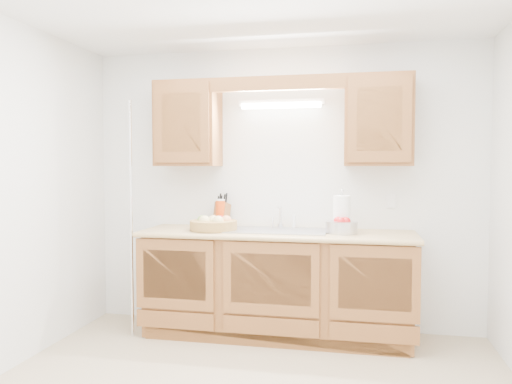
% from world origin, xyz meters
% --- Properties ---
extents(room, '(3.52, 3.50, 2.50)m').
position_xyz_m(room, '(0.00, 0.00, 1.25)').
color(room, tan).
rests_on(room, ground).
extents(base_cabinets, '(2.20, 0.60, 0.86)m').
position_xyz_m(base_cabinets, '(0.00, 1.20, 0.44)').
color(base_cabinets, brown).
rests_on(base_cabinets, ground).
extents(countertop, '(2.30, 0.63, 0.04)m').
position_xyz_m(countertop, '(0.00, 1.19, 0.88)').
color(countertop, tan).
rests_on(countertop, base_cabinets).
extents(upper_cabinet_left, '(0.55, 0.33, 0.75)m').
position_xyz_m(upper_cabinet_left, '(-0.83, 1.33, 1.83)').
color(upper_cabinet_left, brown).
rests_on(upper_cabinet_left, room).
extents(upper_cabinet_right, '(0.55, 0.33, 0.75)m').
position_xyz_m(upper_cabinet_right, '(0.83, 1.33, 1.83)').
color(upper_cabinet_right, brown).
rests_on(upper_cabinet_right, room).
extents(valance, '(2.20, 0.05, 0.12)m').
position_xyz_m(valance, '(0.00, 1.19, 2.14)').
color(valance, brown).
rests_on(valance, room).
extents(fluorescent_fixture, '(0.76, 0.08, 0.08)m').
position_xyz_m(fluorescent_fixture, '(0.00, 1.42, 2.00)').
color(fluorescent_fixture, white).
rests_on(fluorescent_fixture, room).
extents(sink, '(0.84, 0.46, 0.36)m').
position_xyz_m(sink, '(0.00, 1.21, 0.83)').
color(sink, '#9E9EA3').
rests_on(sink, countertop).
extents(wire_shelf_pole, '(0.03, 0.03, 2.00)m').
position_xyz_m(wire_shelf_pole, '(-1.20, 0.94, 1.00)').
color(wire_shelf_pole, silver).
rests_on(wire_shelf_pole, ground).
extents(outlet_plate, '(0.08, 0.01, 0.12)m').
position_xyz_m(outlet_plate, '(0.95, 1.49, 1.15)').
color(outlet_plate, white).
rests_on(outlet_plate, room).
extents(fruit_basket, '(0.53, 0.53, 0.13)m').
position_xyz_m(fruit_basket, '(-0.54, 1.14, 0.96)').
color(fruit_basket, '#A88144').
rests_on(fruit_basket, countertop).
extents(knife_block, '(0.14, 0.20, 0.32)m').
position_xyz_m(knife_block, '(-0.54, 1.41, 1.01)').
color(knife_block, brown).
rests_on(knife_block, countertop).
extents(orange_canister, '(0.10, 0.10, 0.25)m').
position_xyz_m(orange_canister, '(-0.54, 1.36, 1.03)').
color(orange_canister, '#D5430B').
rests_on(orange_canister, countertop).
extents(soap_bottle, '(0.10, 0.10, 0.19)m').
position_xyz_m(soap_bottle, '(-0.54, 1.40, 1.00)').
color(soap_bottle, '#2259AE').
rests_on(soap_bottle, countertop).
extents(sponge, '(0.14, 0.11, 0.03)m').
position_xyz_m(sponge, '(-0.54, 1.44, 0.91)').
color(sponge, '#CC333F').
rests_on(sponge, countertop).
extents(paper_towel, '(0.17, 0.17, 0.36)m').
position_xyz_m(paper_towel, '(0.54, 1.24, 1.05)').
color(paper_towel, silver).
rests_on(paper_towel, countertop).
extents(apple_bowl, '(0.34, 0.34, 0.14)m').
position_xyz_m(apple_bowl, '(0.54, 1.17, 0.96)').
color(apple_bowl, silver).
rests_on(apple_bowl, countertop).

